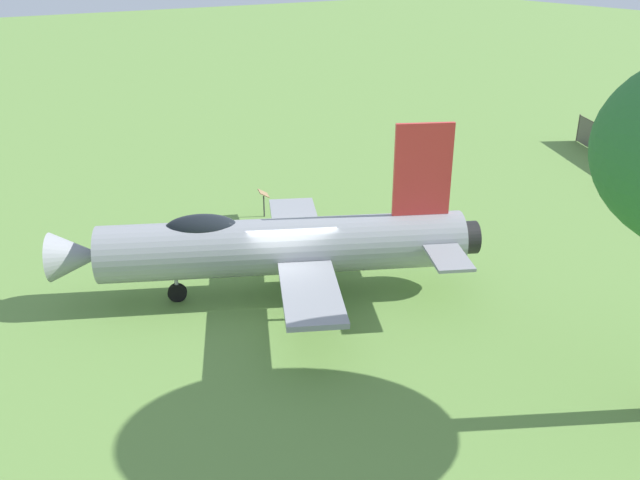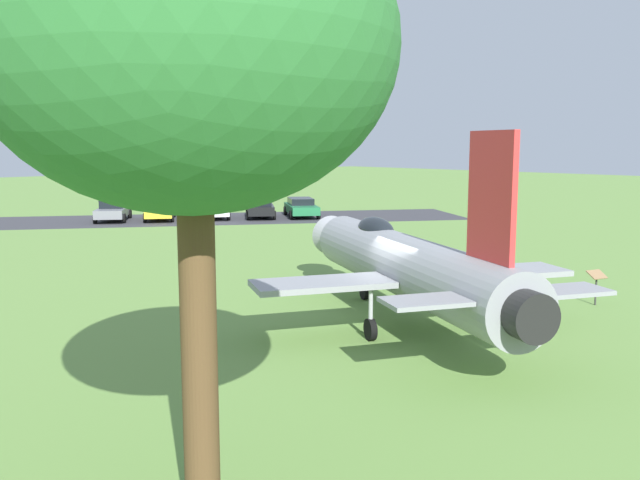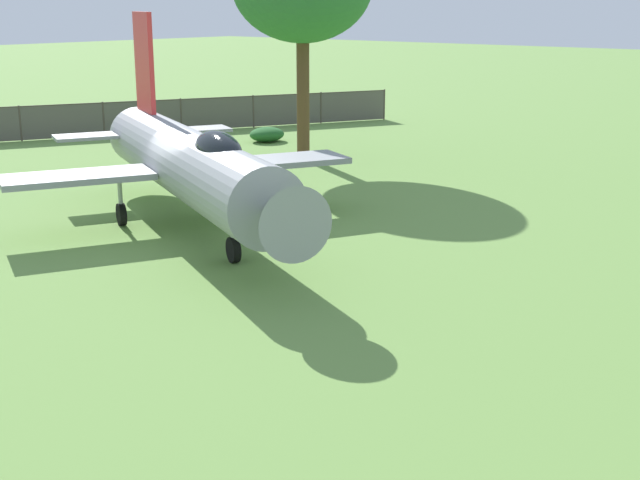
% 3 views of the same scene
% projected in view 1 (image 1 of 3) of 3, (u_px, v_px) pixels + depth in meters
% --- Properties ---
extents(ground_plane, '(200.00, 200.00, 0.00)m').
position_uv_depth(ground_plane, '(285.00, 295.00, 21.79)').
color(ground_plane, '#668E42').
extents(display_jet, '(12.66, 9.07, 5.53)m').
position_uv_depth(display_jet, '(272.00, 245.00, 21.03)').
color(display_jet, gray).
rests_on(display_jet, ground_plane).
extents(info_plaque, '(0.56, 0.69, 1.14)m').
position_uv_depth(info_plaque, '(264.00, 197.00, 27.70)').
color(info_plaque, '#333333').
rests_on(info_plaque, ground_plane).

